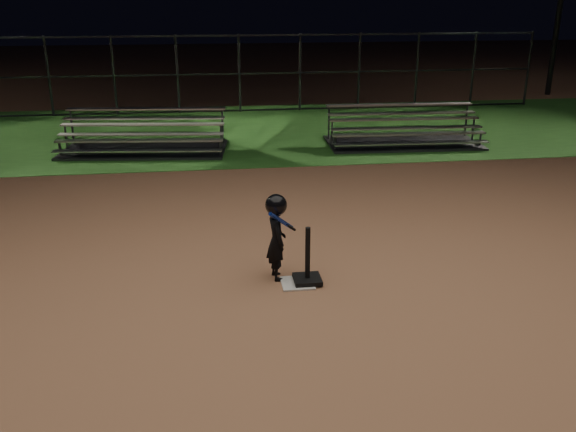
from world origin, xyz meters
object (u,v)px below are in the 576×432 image
Objects in this scene: batting_tee at (307,271)px; bleacher_right at (403,137)px; child_batter at (276,234)px; home_plate at (297,283)px; bleacher_left at (144,144)px.

bleacher_right is at bearing 63.87° from batting_tee.
child_batter is (-0.41, 0.22, 0.49)m from batting_tee.
batting_tee is (0.14, 0.02, 0.16)m from home_plate.
child_batter is at bearing -117.01° from bleacher_right.
home_plate is 8.78m from bleacher_right.
bleacher_right reaches higher than home_plate.
child_batter is at bearing 137.90° from home_plate.
child_batter reaches higher than bleacher_right.
bleacher_right reaches higher than batting_tee.
home_plate is 0.74m from child_batter.
bleacher_right is at bearing 5.17° from bleacher_left.
batting_tee is at bearing -63.88° from bleacher_left.
home_plate is 0.11× the size of bleacher_right.
child_batter is (-0.26, 0.24, 0.65)m from home_plate.
home_plate is 0.11× the size of bleacher_left.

